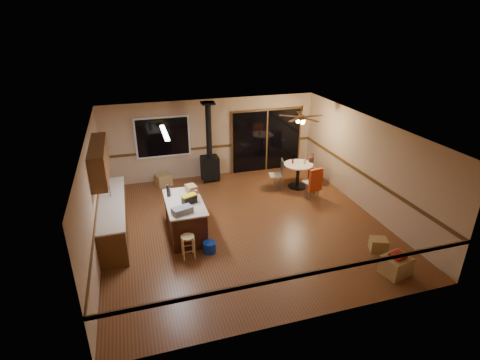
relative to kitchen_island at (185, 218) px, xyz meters
name	(u,v)px	position (x,y,z in m)	size (l,w,h in m)	color
floor	(243,225)	(1.50, 0.00, -0.45)	(7.00, 7.00, 0.00)	brown
ceiling	(244,128)	(1.50, 0.00, 2.15)	(7.00, 7.00, 0.00)	silver
wall_back	(212,138)	(1.50, 3.50, 0.85)	(7.00, 7.00, 0.00)	tan
wall_front	(306,261)	(1.50, -3.50, 0.85)	(7.00, 7.00, 0.00)	tan
wall_left	(94,197)	(-2.00, 0.00, 0.85)	(7.00, 7.00, 0.00)	tan
wall_right	(366,164)	(5.00, 0.00, 0.85)	(7.00, 7.00, 0.00)	tan
chair_rail	(243,190)	(1.50, 0.00, 0.55)	(7.00, 7.00, 0.08)	#4A2F12
window	(163,137)	(-0.10, 3.45, 1.05)	(1.72, 0.10, 1.32)	black
sliding_door	(267,141)	(3.40, 3.45, 0.60)	(2.52, 0.10, 2.10)	black
lower_cabinets	(113,219)	(-1.70, 0.50, -0.02)	(0.60, 3.00, 0.86)	#553015
countertop	(111,202)	(-1.70, 0.50, 0.43)	(0.64, 3.04, 0.04)	#C6B29A
upper_cabinets	(99,161)	(-1.83, 0.70, 1.45)	(0.35, 2.00, 0.80)	#553015
kitchen_island	(185,218)	(0.00, 0.00, 0.00)	(0.88, 1.68, 0.90)	#39170E
wood_stove	(210,160)	(1.30, 3.05, 0.28)	(0.55, 0.50, 2.52)	black
ceiling_fan	(302,119)	(3.83, 1.75, 1.76)	(0.24, 0.24, 0.55)	brown
fluorescent_strip	(165,133)	(-0.30, 0.30, 2.11)	(0.10, 1.20, 0.04)	white
toolbox_grey	(182,210)	(-0.12, -0.55, 0.52)	(0.45, 0.25, 0.14)	slate
toolbox_black	(189,199)	(0.11, -0.11, 0.54)	(0.34, 0.18, 0.19)	black
toolbox_yellow_lid	(189,195)	(0.11, -0.11, 0.65)	(0.37, 0.19, 0.03)	gold
box_on_island	(191,189)	(0.26, 0.43, 0.55)	(0.23, 0.31, 0.21)	olive
bottle_dark	(168,191)	(-0.32, 0.40, 0.60)	(0.09, 0.09, 0.31)	black
bottle_pink	(196,194)	(0.32, 0.10, 0.55)	(0.07, 0.07, 0.21)	#D84C8C
bottle_white	(170,192)	(-0.27, 0.42, 0.54)	(0.06, 0.06, 0.19)	white
bar_stool	(188,247)	(-0.10, -1.01, -0.18)	(0.30, 0.30, 0.55)	#D7B671
blue_bucket	(210,247)	(0.39, -0.94, -0.33)	(0.30, 0.30, 0.25)	#0D32B8
dining_table	(298,171)	(3.83, 1.75, 0.08)	(0.91, 0.91, 0.78)	black
glass_red	(293,161)	(3.68, 1.85, 0.40)	(0.06, 0.06, 0.15)	#590C14
glass_cream	(305,162)	(4.01, 1.70, 0.40)	(0.06, 0.06, 0.14)	beige
chair_left	(279,171)	(3.24, 1.83, 0.14)	(0.49, 0.48, 0.51)	tan
chair_near	(315,180)	(3.97, 0.87, 0.14)	(0.50, 0.53, 0.70)	tan
chair_right	(312,166)	(4.38, 1.90, 0.14)	(0.61, 0.60, 0.70)	tan
box_under_window	(164,180)	(-0.22, 3.10, -0.27)	(0.46, 0.37, 0.37)	olive
box_corner_a	(396,265)	(3.97, -2.86, -0.24)	(0.55, 0.46, 0.42)	olive
box_corner_b	(378,244)	(4.16, -2.00, -0.30)	(0.37, 0.32, 0.30)	olive
box_small_red	(398,256)	(3.97, -2.86, 0.01)	(0.30, 0.25, 0.08)	maroon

